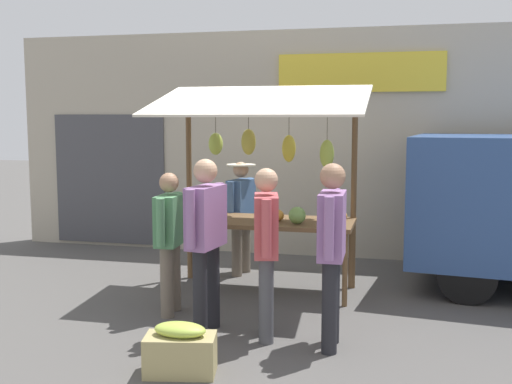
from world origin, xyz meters
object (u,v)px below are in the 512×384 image
at_px(shopper_in_striped_shirt, 206,232).
at_px(produce_crate_near, 180,350).
at_px(vendor_with_sunhat, 241,209).
at_px(market_stall, 264,165).
at_px(shopper_with_shopping_bag, 266,241).
at_px(shopper_in_grey_tee, 170,234).
at_px(shopper_with_ponytail, 332,242).

bearing_deg(shopper_in_striped_shirt, produce_crate_near, -165.57).
relative_size(vendor_with_sunhat, shopper_in_striped_shirt, 0.89).
distance_m(market_stall, shopper_with_shopping_bag, 1.75).
bearing_deg(shopper_with_shopping_bag, produce_crate_near, 140.21).
relative_size(market_stall, shopper_in_grey_tee, 1.64).
relative_size(shopper_in_striped_shirt, shopper_with_shopping_bag, 1.05).
relative_size(market_stall, vendor_with_sunhat, 1.65).
xyz_separation_m(market_stall, shopper_with_shopping_bag, (-0.38, 1.60, -0.59)).
relative_size(shopper_with_ponytail, shopper_in_striped_shirt, 0.99).
distance_m(vendor_with_sunhat, shopper_in_grey_tee, 1.86).
relative_size(market_stall, shopper_with_shopping_bag, 1.53).
relative_size(vendor_with_sunhat, shopper_in_grey_tee, 1.00).
xyz_separation_m(shopper_in_grey_tee, produce_crate_near, (-0.66, 1.48, -0.67)).
distance_m(market_stall, shopper_in_grey_tee, 1.51).
bearing_deg(vendor_with_sunhat, produce_crate_near, 18.96).
distance_m(market_stall, shopper_with_ponytail, 2.06).
xyz_separation_m(shopper_with_ponytail, produce_crate_near, (1.13, 0.88, -0.79)).
height_order(vendor_with_sunhat, shopper_in_striped_shirt, shopper_in_striped_shirt).
height_order(vendor_with_sunhat, produce_crate_near, vendor_with_sunhat).
height_order(shopper_in_grey_tee, produce_crate_near, shopper_in_grey_tee).
height_order(shopper_in_striped_shirt, produce_crate_near, shopper_in_striped_shirt).
xyz_separation_m(shopper_with_ponytail, shopper_with_shopping_bag, (0.63, -0.11, -0.05)).
bearing_deg(shopper_with_ponytail, vendor_with_sunhat, 29.80).
relative_size(shopper_with_ponytail, produce_crate_near, 2.70).
distance_m(shopper_in_grey_tee, shopper_in_striped_shirt, 0.71).
bearing_deg(shopper_with_ponytail, produce_crate_near, 126.29).
xyz_separation_m(shopper_in_striped_shirt, shopper_with_shopping_bag, (-0.61, 0.05, -0.05)).
bearing_deg(shopper_in_striped_shirt, shopper_with_shopping_bag, -86.32).
height_order(shopper_in_grey_tee, shopper_in_striped_shirt, shopper_in_striped_shirt).
xyz_separation_m(shopper_with_shopping_bag, produce_crate_near, (0.50, 0.99, -0.74)).
relative_size(shopper_in_grey_tee, shopper_with_ponytail, 0.90).
xyz_separation_m(market_stall, shopper_in_striped_shirt, (0.23, 1.55, -0.54)).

